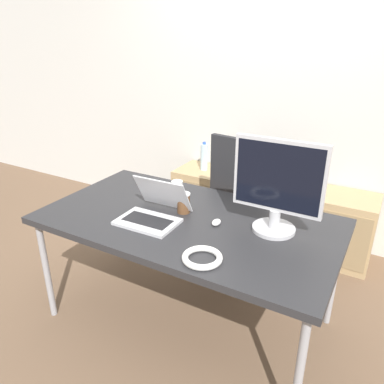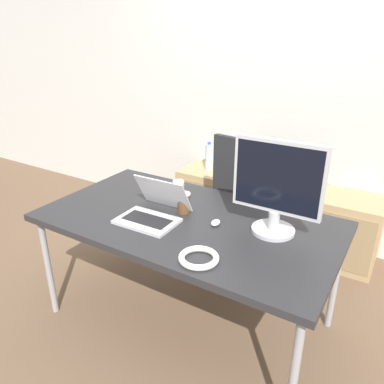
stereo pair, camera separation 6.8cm
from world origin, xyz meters
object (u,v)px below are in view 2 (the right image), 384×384
Objects in this scene: cable_coil at (199,258)px; coffee_cup_white at (179,189)px; office_chair at (251,219)px; cabinet_left at (208,198)px; laptop_center at (153,211)px; mouse at (216,223)px; monitor at (277,188)px; coffee_cup_brown at (184,203)px; water_bottle at (209,157)px; cabinet_right at (347,232)px.

coffee_cup_white is at bearing 130.70° from cable_coil.
cable_coil is (0.19, -1.12, 0.34)m from office_chair.
laptop_center reaches higher than cabinet_left.
mouse is 0.36× the size of cable_coil.
monitor is (1.02, -1.11, 0.72)m from cabinet_left.
coffee_cup_brown is at bearing 130.40° from cable_coil.
mouse is 0.37m from cable_coil.
coffee_cup_white is (0.32, -0.99, 0.11)m from water_bottle.
cabinet_right is 1.10× the size of monitor.
cabinet_right is 4.54× the size of coffee_cup_brown.
office_chair is at bearing -145.68° from cabinet_right.
mouse is at bearing -161.75° from monitor.
coffee_cup_brown is 0.53m from cable_coil.
water_bottle is (-0.62, 0.44, 0.28)m from office_chair.
cabinet_left is 1.16m from coffee_cup_white.
water_bottle is 0.51× the size of monitor.
coffee_cup_brown is (-0.24, 0.05, 0.05)m from mouse.
water_bottle is at bearing 179.90° from cabinet_right.
coffee_cup_white is at bearing 131.42° from coffee_cup_brown.
coffee_cup_brown is at bearing -67.86° from water_bottle.
office_chair reaches higher than laptop_center.
office_chair is 5.53× the size of cable_coil.
laptop_center is at bearing -161.62° from monitor.
cable_coil is at bearing -74.35° from mouse.
laptop_center is at bearing -124.27° from cabinet_right.
mouse is (0.09, -0.77, 0.34)m from office_chair.
water_bottle is at bearing 112.14° from coffee_cup_brown.
water_bottle is at bearing 120.62° from mouse.
monitor is at bearing 5.41° from coffee_cup_brown.
laptop_center reaches higher than mouse.
laptop_center is (-0.90, -1.32, 0.50)m from cabinet_right.
cabinet_left is 1.67m from monitor.
mouse is (0.35, 0.12, -0.03)m from laptop_center.
coffee_cup_white is at bearing -71.90° from cabinet_left.
laptop_center is at bearing 152.23° from cable_coil.
coffee_cup_brown reaches higher than coffee_cup_white.
coffee_cup_brown is (0.15, -0.17, 0.01)m from coffee_cup_white.
cabinet_right is at bearing 0.00° from cabinet_left.
coffee_cup_brown reaches higher than cabinet_left.
laptop_center is 0.72m from monitor.
office_chair is 1.93× the size of cabinet_right.
laptop_center reaches higher than cable_coil.
mouse is 0.25m from coffee_cup_brown.
laptop_center is 2.82× the size of coffee_cup_brown.
water_bottle is 1.26m from coffee_cup_brown.
water_bottle reaches higher than cabinet_right.
monitor is 2.62× the size of cable_coil.
water_bottle is 0.75× the size of laptop_center.
cabinet_right is 8.04× the size of mouse.
cabinet_left is 1.61× the size of laptop_center.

